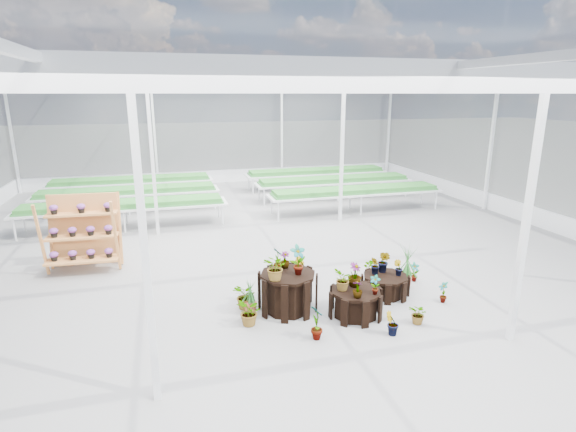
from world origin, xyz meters
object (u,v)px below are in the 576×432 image
object	(u,v)px
plinth_mid	(355,303)
plinth_low	(385,285)
plinth_tall	(288,292)
shelf_rack	(82,234)

from	to	relation	value
plinth_mid	plinth_low	xyz separation A→B (m)	(1.00, 0.70, -0.04)
plinth_tall	plinth_low	xyz separation A→B (m)	(2.20, 0.10, -0.17)
shelf_rack	plinth_mid	bearing A→B (deg)	-32.62
plinth_low	plinth_mid	bearing A→B (deg)	-145.01
plinth_tall	shelf_rack	distance (m)	5.43
plinth_tall	plinth_low	bearing A→B (deg)	2.60
plinth_mid	plinth_low	distance (m)	1.22
plinth_tall	shelf_rack	size ratio (longest dim) A/B	0.62
plinth_low	shelf_rack	world-z (taller)	shelf_rack
plinth_tall	plinth_mid	size ratio (longest dim) A/B	1.13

